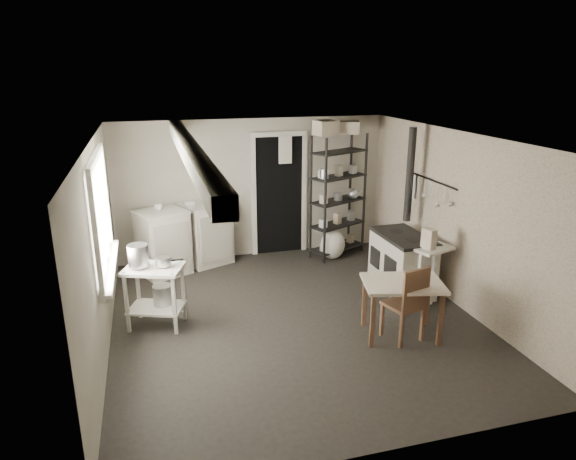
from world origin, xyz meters
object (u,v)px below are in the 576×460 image
object	(u,v)px
base_cabinets	(185,240)
stove	(402,261)
chair	(403,301)
prep_table	(156,296)
stockpot	(138,255)
work_table	(401,306)
flour_sack	(333,245)
shelf_rack	(338,201)

from	to	relation	value
base_cabinets	stove	bearing A→B (deg)	-53.54
chair	prep_table	bearing A→B (deg)	143.02
prep_table	stockpot	bearing A→B (deg)	171.53
prep_table	base_cabinets	world-z (taller)	base_cabinets
prep_table	work_table	size ratio (longest dim) A/B	0.85
flour_sack	work_table	bearing A→B (deg)	-92.61
stove	chair	world-z (taller)	chair
shelf_rack	work_table	distance (m)	2.91
base_cabinets	shelf_rack	distance (m)	2.59
stockpot	chair	world-z (taller)	stockpot
shelf_rack	work_table	xyz separation A→B (m)	(-0.26, -2.84, -0.57)
stockpot	base_cabinets	world-z (taller)	stockpot
work_table	flour_sack	world-z (taller)	work_table
stockpot	chair	size ratio (longest dim) A/B	0.28
stockpot	shelf_rack	distance (m)	3.68
work_table	prep_table	bearing A→B (deg)	159.81
prep_table	chair	distance (m)	2.99
shelf_rack	base_cabinets	bearing A→B (deg)	153.23
stockpot	work_table	xyz separation A→B (m)	(2.96, -1.05, -0.56)
stockpot	flour_sack	bearing A→B (deg)	27.50
stockpot	work_table	distance (m)	3.19
stockpot	chair	bearing A→B (deg)	-20.89
prep_table	stove	size ratio (longest dim) A/B	0.74
work_table	chair	bearing A→B (deg)	-104.14
work_table	chair	size ratio (longest dim) A/B	0.97
chair	flour_sack	world-z (taller)	chair
stockpot	stove	world-z (taller)	stockpot
chair	flour_sack	bearing A→B (deg)	71.66
work_table	flour_sack	xyz separation A→B (m)	(0.12, 2.65, -0.14)
prep_table	chair	bearing A→B (deg)	-21.56
prep_table	flour_sack	size ratio (longest dim) A/B	1.55
work_table	stockpot	bearing A→B (deg)	160.41
flour_sack	prep_table	bearing A→B (deg)	-150.86
stockpot	stove	distance (m)	3.63
stove	work_table	world-z (taller)	stove
prep_table	shelf_rack	bearing A→B (deg)	30.60
base_cabinets	stove	xyz separation A→B (m)	(2.91, -1.72, -0.02)
prep_table	chair	xyz separation A→B (m)	(2.78, -1.10, 0.08)
base_cabinets	work_table	world-z (taller)	base_cabinets
prep_table	shelf_rack	size ratio (longest dim) A/B	0.38
base_cabinets	stove	distance (m)	3.38
base_cabinets	chair	world-z (taller)	base_cabinets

